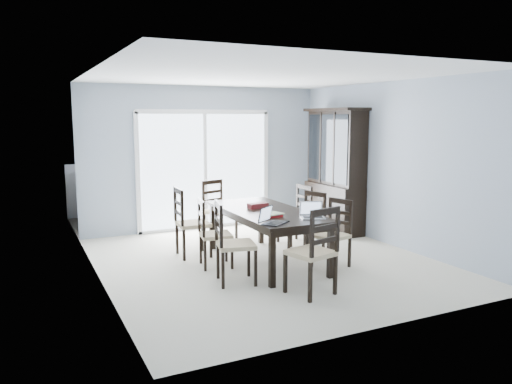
# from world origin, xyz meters

# --- Properties ---
(floor) EXTENTS (5.00, 5.00, 0.00)m
(floor) POSITION_xyz_m (0.00, 0.00, 0.00)
(floor) COLOR beige
(floor) RESTS_ON ground
(ceiling) EXTENTS (5.00, 5.00, 0.00)m
(ceiling) POSITION_xyz_m (0.00, 0.00, 2.60)
(ceiling) COLOR white
(ceiling) RESTS_ON back_wall
(back_wall) EXTENTS (4.50, 0.02, 2.60)m
(back_wall) POSITION_xyz_m (0.00, 2.50, 1.30)
(back_wall) COLOR #93A0B0
(back_wall) RESTS_ON floor
(wall_left) EXTENTS (0.02, 5.00, 2.60)m
(wall_left) POSITION_xyz_m (-2.25, 0.00, 1.30)
(wall_left) COLOR #93A0B0
(wall_left) RESTS_ON floor
(wall_right) EXTENTS (0.02, 5.00, 2.60)m
(wall_right) POSITION_xyz_m (2.25, 0.00, 1.30)
(wall_right) COLOR #93A0B0
(wall_right) RESTS_ON floor
(balcony) EXTENTS (4.50, 2.00, 0.10)m
(balcony) POSITION_xyz_m (0.00, 3.50, -0.05)
(balcony) COLOR gray
(balcony) RESTS_ON ground
(railing) EXTENTS (4.50, 0.06, 1.10)m
(railing) POSITION_xyz_m (0.00, 4.50, 0.55)
(railing) COLOR #99999E
(railing) RESTS_ON balcony
(dining_table) EXTENTS (1.00, 2.20, 0.75)m
(dining_table) POSITION_xyz_m (0.00, 0.00, 0.67)
(dining_table) COLOR black
(dining_table) RESTS_ON floor
(china_hutch) EXTENTS (0.50, 1.38, 2.20)m
(china_hutch) POSITION_xyz_m (2.02, 1.25, 1.07)
(china_hutch) COLOR black
(china_hutch) RESTS_ON floor
(sliding_door) EXTENTS (2.52, 0.05, 2.18)m
(sliding_door) POSITION_xyz_m (0.00, 2.48, 1.09)
(sliding_door) COLOR silver
(sliding_door) RESTS_ON floor
(chair_left_near) EXTENTS (0.54, 0.53, 1.18)m
(chair_left_near) POSITION_xyz_m (-0.83, -0.62, 0.62)
(chair_left_near) COLOR black
(chair_left_near) RESTS_ON floor
(chair_left_mid) EXTENTS (0.48, 0.47, 1.08)m
(chair_left_mid) POSITION_xyz_m (-0.80, 0.13, 0.57)
(chair_left_mid) COLOR black
(chair_left_mid) RESTS_ON floor
(chair_left_far) EXTENTS (0.48, 0.46, 1.18)m
(chair_left_far) POSITION_xyz_m (-0.92, 0.75, 0.63)
(chair_left_far) COLOR black
(chair_left_far) RESTS_ON floor
(chair_right_near) EXTENTS (0.51, 0.50, 1.07)m
(chair_right_near) POSITION_xyz_m (0.78, -0.58, 0.57)
(chair_right_near) COLOR black
(chair_right_near) RESTS_ON floor
(chair_right_mid) EXTENTS (0.52, 0.51, 1.08)m
(chair_right_mid) POSITION_xyz_m (0.80, 0.10, 0.57)
(chair_right_mid) COLOR black
(chair_right_mid) RESTS_ON floor
(chair_right_far) EXTENTS (0.46, 0.44, 1.09)m
(chair_right_far) POSITION_xyz_m (1.00, 0.77, 0.58)
(chair_right_far) COLOR black
(chair_right_far) RESTS_ON floor
(chair_end_near) EXTENTS (0.55, 0.56, 1.21)m
(chair_end_near) POSITION_xyz_m (-0.10, -1.48, 0.64)
(chair_end_near) COLOR black
(chair_end_near) RESTS_ON floor
(chair_end_far) EXTENTS (0.54, 0.55, 1.14)m
(chair_end_far) POSITION_xyz_m (-0.10, 1.66, 0.60)
(chair_end_far) COLOR black
(chair_end_far) RESTS_ON floor
(laptop_dark) EXTENTS (0.37, 0.35, 0.21)m
(laptop_dark) POSITION_xyz_m (-0.32, -0.87, 0.80)
(laptop_dark) COLOR black
(laptop_dark) RESTS_ON dining_table
(laptop_silver) EXTENTS (0.36, 0.30, 0.21)m
(laptop_silver) POSITION_xyz_m (0.28, -0.78, 0.80)
(laptop_silver) COLOR silver
(laptop_silver) RESTS_ON dining_table
(book_stack) EXTENTS (0.30, 0.26, 0.04)m
(book_stack) POSITION_xyz_m (-0.15, -0.46, 0.77)
(book_stack) COLOR maroon
(book_stack) RESTS_ON dining_table
(cell_phone) EXTENTS (0.11, 0.08, 0.01)m
(cell_phone) POSITION_xyz_m (-0.13, -0.80, 0.76)
(cell_phone) COLOR black
(cell_phone) RESTS_ON dining_table
(game_box) EXTENTS (0.29, 0.16, 0.07)m
(game_box) POSITION_xyz_m (-0.03, 0.19, 0.79)
(game_box) COLOR #49110E
(game_box) RESTS_ON dining_table
(hot_tub) EXTENTS (1.93, 1.72, 1.00)m
(hot_tub) POSITION_xyz_m (-0.88, 3.59, 0.50)
(hot_tub) COLOR brown
(hot_tub) RESTS_ON balcony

